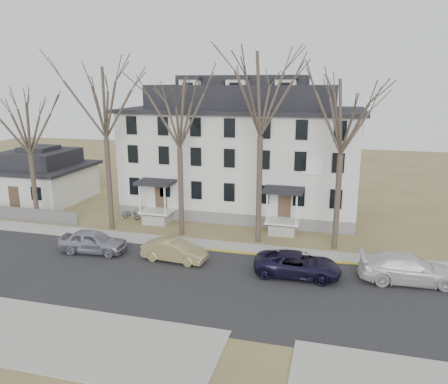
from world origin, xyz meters
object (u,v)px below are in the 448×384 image
(tree_mid_left, at_px, (179,109))
(car_tan, at_px, (174,251))
(tree_center, at_px, (261,88))
(tree_mid_right, at_px, (343,111))
(small_house, at_px, (42,178))
(bicycle_left, at_px, (131,214))
(tree_bungalow, at_px, (27,125))
(car_white, at_px, (408,269))
(boarding_house, at_px, (243,152))
(car_silver, at_px, (93,242))
(car_navy, at_px, (298,265))
(tree_far_left, at_px, (104,98))

(tree_mid_left, xyz_separation_m, car_tan, (1.34, -5.03, -8.89))
(tree_center, height_order, tree_mid_right, tree_center)
(small_house, relative_size, bicycle_left, 4.95)
(tree_center, bearing_deg, car_tan, -132.81)
(tree_center, distance_m, tree_bungalow, 19.23)
(car_tan, xyz_separation_m, car_white, (14.41, 0.54, 0.11))
(boarding_house, relative_size, tree_mid_right, 1.63)
(bicycle_left, bearing_deg, car_tan, -129.21)
(tree_mid_right, bearing_deg, car_white, -46.54)
(tree_center, relative_size, car_white, 2.60)
(car_silver, bearing_deg, bicycle_left, 2.20)
(boarding_house, bearing_deg, tree_center, -69.80)
(car_tan, height_order, car_white, car_white)
(car_white, distance_m, bicycle_left, 22.37)
(boarding_house, height_order, car_navy, boarding_house)
(boarding_house, distance_m, car_tan, 14.08)
(tree_center, distance_m, bicycle_left, 15.85)
(car_silver, bearing_deg, boarding_house, -34.54)
(car_silver, distance_m, car_navy, 14.01)
(small_house, relative_size, tree_bungalow, 0.81)
(car_silver, relative_size, car_white, 0.82)
(car_tan, relative_size, bicycle_left, 2.44)
(tree_bungalow, xyz_separation_m, car_white, (28.76, -4.49, -7.30))
(car_navy, xyz_separation_m, bicycle_left, (-14.91, 7.73, -0.26))
(boarding_house, height_order, bicycle_left, boarding_house)
(small_house, xyz_separation_m, car_navy, (26.40, -11.50, -1.53))
(boarding_house, height_order, car_white, boarding_house)
(tree_mid_left, distance_m, car_navy, 13.97)
(tree_mid_left, xyz_separation_m, tree_mid_right, (11.50, 0.00, 0.00))
(tree_mid_left, height_order, car_white, tree_mid_left)
(small_house, height_order, car_silver, small_house)
(small_house, distance_m, car_silver, 16.83)
(small_house, height_order, car_navy, small_house)
(tree_center, bearing_deg, bicycle_left, 168.11)
(tree_far_left, distance_m, car_navy, 18.91)
(tree_mid_left, bearing_deg, tree_far_left, 180.00)
(tree_far_left, height_order, tree_mid_right, tree_far_left)
(bicycle_left, bearing_deg, tree_mid_left, -105.56)
(tree_center, distance_m, car_silver, 15.64)
(car_navy, bearing_deg, tree_mid_right, -22.08)
(tree_bungalow, bearing_deg, tree_mid_left, 0.00)
(boarding_house, height_order, car_tan, boarding_house)
(boarding_house, xyz_separation_m, car_silver, (-7.61, -13.25, -4.59))
(car_tan, bearing_deg, tree_mid_right, -59.05)
(small_house, bearing_deg, car_silver, -42.34)
(tree_center, relative_size, car_silver, 3.18)
(tree_far_left, xyz_separation_m, tree_center, (12.00, 0.00, 0.74))
(tree_far_left, distance_m, bicycle_left, 10.19)
(car_navy, height_order, bicycle_left, car_navy)
(tree_far_left, relative_size, car_silver, 2.97)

